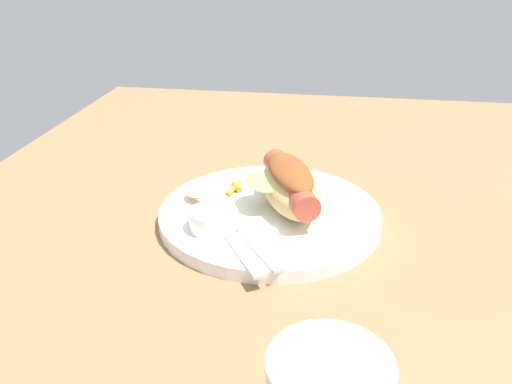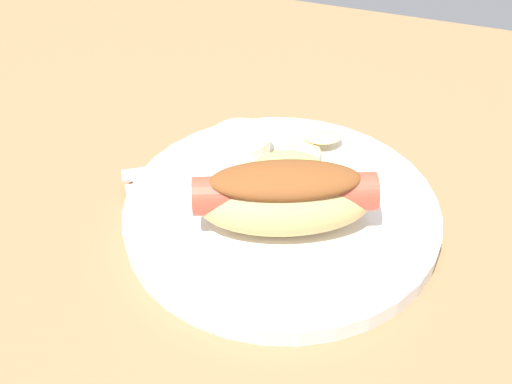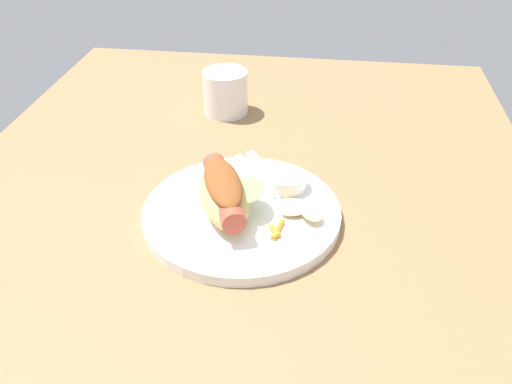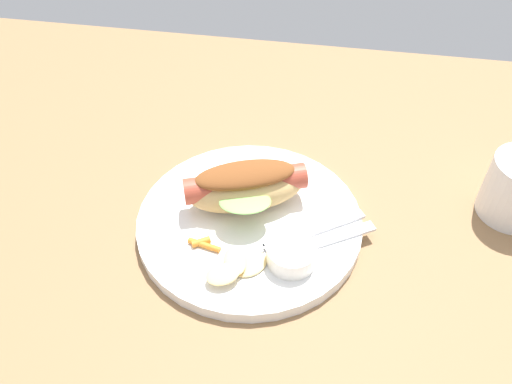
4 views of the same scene
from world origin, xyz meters
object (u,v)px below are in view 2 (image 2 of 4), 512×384
knife (196,167)px  chips_pile (306,148)px  hot_dog (285,196)px  sauce_ramekin (241,145)px  fork (213,176)px  plate (281,212)px  carrot_garnish (346,176)px

knife → chips_pile: (-8.96, -5.42, 0.44)cm
knife → chips_pile: size_ratio=1.81×
hot_dog → sauce_ramekin: bearing=108.6°
hot_dog → chips_pile: bearing=73.6°
sauce_ramekin → fork: bearing=74.1°
knife → fork: bearing=-51.9°
plate → hot_dog: 4.53cm
plate → carrot_garnish: size_ratio=6.82×
plate → fork: 7.16cm
chips_pile → carrot_garnish: 5.14cm
sauce_ramekin → fork: size_ratio=0.39×
hot_dog → fork: (7.78, -3.82, -2.85)cm
hot_dog → carrot_garnish: bearing=43.0°
sauce_ramekin → chips_pile: (-5.75, -2.13, -0.52)cm
hot_dog → fork: hot_dog is taller
plate → fork: fork is taller
hot_dog → chips_pile: hot_dog is taller
plate → knife: 9.32cm
hot_dog → fork: size_ratio=1.08×
sauce_ramekin → plate: bearing=135.2°
plate → sauce_ramekin: 8.32cm
plate → carrot_garnish: 6.98cm
sauce_ramekin → knife: sauce_ramekin is taller
hot_dog → carrot_garnish: (-3.57, -7.46, -2.68)cm
plate → knife: knife is taller
sauce_ramekin → fork: sauce_ramekin is taller
chips_pile → hot_dog: bearing=95.0°
fork → chips_pile: (-6.91, -6.21, 0.42)cm
plate → chips_pile: 7.95cm
fork → chips_pile: size_ratio=1.93×
fork → chips_pile: bearing=7.9°
chips_pile → carrot_garnish: bearing=149.9°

